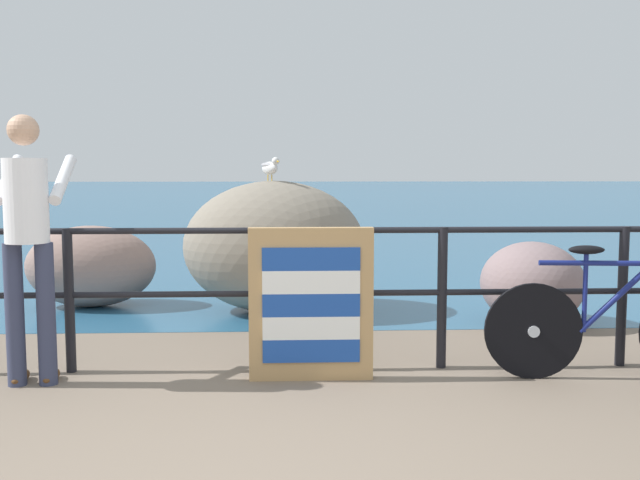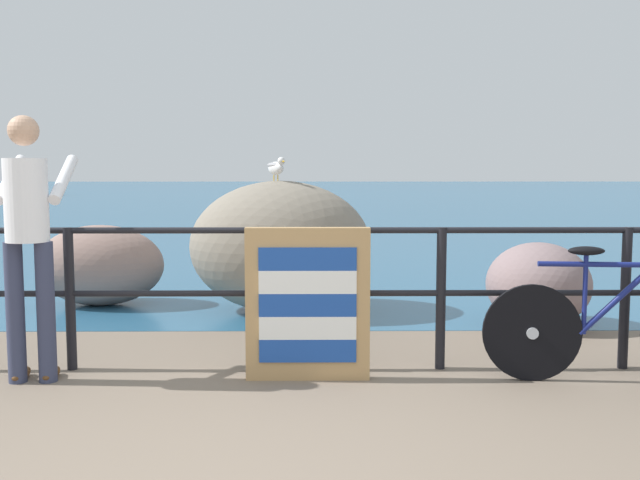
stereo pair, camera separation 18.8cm
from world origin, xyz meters
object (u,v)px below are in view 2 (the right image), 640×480
at_px(breakwater_boulder_left, 100,265).
at_px(folded_deckchair_stack, 308,304).
at_px(bicycle, 635,315).
at_px(seagull, 276,167).
at_px(person_at_railing, 29,235).
at_px(breakwater_boulder_main, 280,246).
at_px(breakwater_boulder_right, 538,284).

bearing_deg(breakwater_boulder_left, folded_deckchair_stack, -50.75).
relative_size(bicycle, seagull, 5.20).
relative_size(person_at_railing, seagull, 5.46).
height_order(breakwater_boulder_main, seagull, seagull).
relative_size(person_at_railing, breakwater_boulder_left, 1.33).
xyz_separation_m(bicycle, seagull, (-2.51, 2.46, 0.99)).
distance_m(bicycle, breakwater_boulder_main, 3.52).
distance_m(folded_deckchair_stack, breakwater_boulder_main, 2.41).
bearing_deg(breakwater_boulder_main, bicycle, -45.26).
relative_size(bicycle, breakwater_boulder_left, 1.26).
xyz_separation_m(folded_deckchair_stack, breakwater_boulder_main, (-0.30, 2.39, 0.14)).
bearing_deg(breakwater_boulder_main, breakwater_boulder_right, -17.02).
bearing_deg(seagull, breakwater_boulder_main, 106.21).
height_order(bicycle, breakwater_boulder_main, breakwater_boulder_main).
height_order(bicycle, seagull, seagull).
distance_m(breakwater_boulder_left, breakwater_boulder_right, 4.44).
distance_m(breakwater_boulder_main, breakwater_boulder_right, 2.51).
xyz_separation_m(person_at_railing, breakwater_boulder_left, (-0.36, 2.74, -0.57)).
xyz_separation_m(breakwater_boulder_main, breakwater_boulder_right, (2.39, -0.73, -0.28)).
bearing_deg(breakwater_boulder_right, person_at_railing, -156.92).
height_order(person_at_railing, breakwater_boulder_left, person_at_railing).
xyz_separation_m(bicycle, person_at_railing, (-4.04, 0.09, 0.53)).
distance_m(person_at_railing, seagull, 2.86).
bearing_deg(person_at_railing, seagull, -36.27).
bearing_deg(bicycle, seagull, 141.14).
relative_size(person_at_railing, folded_deckchair_stack, 1.71).
xyz_separation_m(folded_deckchair_stack, breakwater_boulder_right, (2.09, 1.66, -0.13)).
xyz_separation_m(bicycle, breakwater_boulder_right, (-0.09, 1.77, -0.08)).
relative_size(breakwater_boulder_main, breakwater_boulder_right, 1.86).
height_order(breakwater_boulder_right, seagull, seagull).
bearing_deg(folded_deckchair_stack, seagull, 98.08).
height_order(bicycle, folded_deckchair_stack, folded_deckchair_stack).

